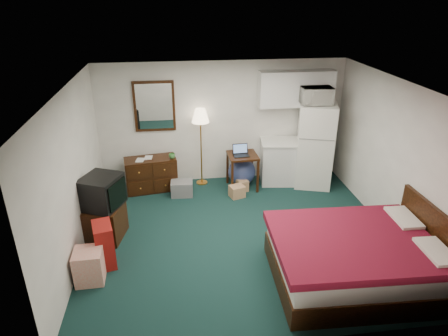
{
  "coord_description": "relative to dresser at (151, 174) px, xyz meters",
  "views": [
    {
      "loc": [
        -1.0,
        -5.53,
        3.75
      ],
      "look_at": [
        -0.22,
        0.38,
        1.07
      ],
      "focal_mm": 32.0,
      "sensor_mm": 36.0,
      "label": 1
    }
  ],
  "objects": [
    {
      "name": "floor",
      "position": [
        1.5,
        -1.89,
        -0.34
      ],
      "size": [
        5.0,
        4.5,
        0.01
      ],
      "primitive_type": "cube",
      "color": "#0F2A29",
      "rests_on": "ground"
    },
    {
      "name": "ceiling",
      "position": [
        1.5,
        -1.89,
        2.16
      ],
      "size": [
        5.0,
        4.5,
        0.01
      ],
      "primitive_type": "cube",
      "color": "beige",
      "rests_on": "walls"
    },
    {
      "name": "walls",
      "position": [
        1.5,
        -1.89,
        0.91
      ],
      "size": [
        5.01,
        4.51,
        2.5
      ],
      "color": "beige",
      "rests_on": "floor"
    },
    {
      "name": "mirror",
      "position": [
        0.15,
        0.33,
        1.31
      ],
      "size": [
        0.8,
        0.06,
        1.0
      ],
      "primitive_type": null,
      "color": "white",
      "rests_on": "walls"
    },
    {
      "name": "upper_cabinets",
      "position": [
        2.95,
        0.19,
        1.61
      ],
      "size": [
        1.5,
        0.35,
        0.7
      ],
      "primitive_type": null,
      "color": "silver",
      "rests_on": "walls"
    },
    {
      "name": "headboard",
      "position": [
        3.96,
        -3.2,
        0.21
      ],
      "size": [
        0.06,
        1.56,
        1.0
      ],
      "primitive_type": null,
      "color": "black",
      "rests_on": "walls"
    },
    {
      "name": "dresser",
      "position": [
        0.0,
        0.0,
        0.0
      ],
      "size": [
        1.06,
        0.6,
        0.69
      ],
      "primitive_type": null,
      "rotation": [
        0.0,
        0.0,
        0.14
      ],
      "color": "black",
      "rests_on": "floor"
    },
    {
      "name": "floor_lamp",
      "position": [
        1.03,
        0.16,
        0.46
      ],
      "size": [
        0.41,
        0.41,
        1.61
      ],
      "primitive_type": null,
      "rotation": [
        0.0,
        0.0,
        -0.19
      ],
      "color": "gold",
      "rests_on": "floor"
    },
    {
      "name": "desk",
      "position": [
        1.84,
        -0.16,
        0.02
      ],
      "size": [
        0.6,
        0.6,
        0.73
      ],
      "primitive_type": null,
      "rotation": [
        0.0,
        0.0,
        0.04
      ],
      "color": "black",
      "rests_on": "floor"
    },
    {
      "name": "exercise_ball",
      "position": [
        1.86,
        0.0,
        -0.06
      ],
      "size": [
        0.59,
        0.59,
        0.57
      ],
      "primitive_type": "sphere",
      "rotation": [
        0.0,
        0.0,
        -0.03
      ],
      "color": "navy",
      "rests_on": "floor"
    },
    {
      "name": "kitchen_counter",
      "position": [
        2.68,
        0.02,
        0.1
      ],
      "size": [
        0.87,
        0.71,
        0.88
      ],
      "primitive_type": null,
      "rotation": [
        0.0,
        0.0,
        -0.13
      ],
      "color": "silver",
      "rests_on": "floor"
    },
    {
      "name": "fridge",
      "position": [
        3.32,
        -0.17,
        0.52
      ],
      "size": [
        0.89,
        0.89,
        1.72
      ],
      "primitive_type": null,
      "rotation": [
        0.0,
        0.0,
        -0.3
      ],
      "color": "white",
      "rests_on": "floor"
    },
    {
      "name": "bed",
      "position": [
        2.86,
        -3.2,
        0.0
      ],
      "size": [
        2.22,
        1.76,
        0.69
      ],
      "primitive_type": null,
      "rotation": [
        0.0,
        0.0,
        -0.04
      ],
      "color": "#430318",
      "rests_on": "floor"
    },
    {
      "name": "tv_stand",
      "position": [
        -0.71,
        -1.64,
        -0.05
      ],
      "size": [
        0.7,
        0.74,
        0.58
      ],
      "primitive_type": null,
      "rotation": [
        0.0,
        0.0,
        -0.22
      ],
      "color": "black",
      "rests_on": "floor"
    },
    {
      "name": "suitcase",
      "position": [
        -0.6,
        -2.37,
        -0.0
      ],
      "size": [
        0.35,
        0.47,
        0.68
      ],
      "primitive_type": null,
      "rotation": [
        0.0,
        0.0,
        0.24
      ],
      "color": "maroon",
      "rests_on": "floor"
    },
    {
      "name": "retail_box",
      "position": [
        -0.77,
        -2.71,
        -0.1
      ],
      "size": [
        0.4,
        0.4,
        0.48
      ],
      "primitive_type": null,
      "rotation": [
        0.0,
        0.0,
        0.03
      ],
      "color": "beige",
      "rests_on": "floor"
    },
    {
      "name": "file_bin",
      "position": [
        0.6,
        -0.33,
        -0.19
      ],
      "size": [
        0.44,
        0.34,
        0.3
      ],
      "primitive_type": null,
      "rotation": [
        0.0,
        0.0,
        -0.06
      ],
      "color": "slate",
      "rests_on": "floor"
    },
    {
      "name": "cardboard_box_a",
      "position": [
        1.67,
        -0.54,
        -0.23
      ],
      "size": [
        0.33,
        0.31,
        0.23
      ],
      "primitive_type": null,
      "rotation": [
        0.0,
        0.0,
        0.31
      ],
      "color": "#B6764B",
      "rests_on": "floor"
    },
    {
      "name": "cardboard_box_b",
      "position": [
        1.82,
        -0.28,
        -0.23
      ],
      "size": [
        0.25,
        0.27,
        0.23
      ],
      "primitive_type": null,
      "rotation": [
        0.0,
        0.0,
        0.26
      ],
      "color": "#B6764B",
      "rests_on": "floor"
    },
    {
      "name": "laptop",
      "position": [
        1.8,
        -0.22,
        0.49
      ],
      "size": [
        0.32,
        0.26,
        0.21
      ],
      "primitive_type": null,
      "rotation": [
        0.0,
        0.0,
        0.05
      ],
      "color": "black",
      "rests_on": "desk"
    },
    {
      "name": "crt_tv",
      "position": [
        -0.68,
        -1.63,
        0.49
      ],
      "size": [
        0.76,
        0.78,
        0.52
      ],
      "primitive_type": null,
      "rotation": [
        0.0,
        0.0,
        -0.42
      ],
      "color": "black",
      "rests_on": "tv_stand"
    },
    {
      "name": "microwave",
      "position": [
        3.25,
        -0.17,
        1.58
      ],
      "size": [
        0.61,
        0.36,
        0.4
      ],
      "primitive_type": "imported",
      "rotation": [
        0.0,
        0.0,
        -0.04
      ],
      "color": "white",
      "rests_on": "fridge"
    },
    {
      "name": "book_a",
      "position": [
        -0.26,
        -0.07,
        0.45
      ],
      "size": [
        0.15,
        0.04,
        0.21
      ],
      "primitive_type": "imported",
      "rotation": [
        0.0,
        0.0,
        -0.16
      ],
      "color": "#B6764B",
      "rests_on": "dresser"
    },
    {
      "name": "book_b",
      "position": [
        -0.1,
        0.02,
        0.44
      ],
      "size": [
        0.15,
        0.03,
        0.2
      ],
      "primitive_type": "imported",
      "rotation": [
        0.0,
        0.0,
        -0.1
      ],
      "color": "#B6764B",
      "rests_on": "dresser"
    },
    {
      "name": "mug",
      "position": [
        0.44,
        -0.05,
        0.41
      ],
      "size": [
        0.15,
        0.13,
        0.13
      ],
      "primitive_type": "imported",
      "rotation": [
        0.0,
        0.0,
        0.25
      ],
      "color": "#3E7D3A",
      "rests_on": "dresser"
    }
  ]
}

